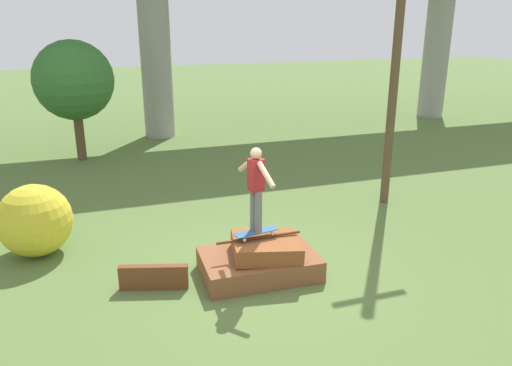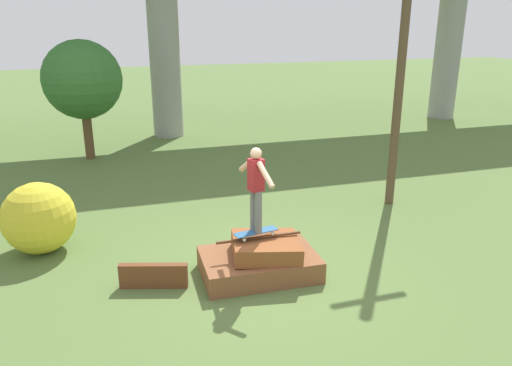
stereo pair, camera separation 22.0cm
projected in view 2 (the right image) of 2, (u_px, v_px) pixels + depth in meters
The scene contains 8 objects.
ground_plane at pixel (259, 274), 8.70m from camera, with size 80.00×80.00×0.00m, color #567038.
scrap_pile at pixel (261, 260), 8.61m from camera, with size 2.01×1.32×0.73m.
scrap_plank_loose at pixel (153, 276), 8.21m from camera, with size 1.11×0.45×0.42m.
skateboard at pixel (256, 232), 8.44m from camera, with size 0.80×0.35×0.09m.
skater at pixel (256, 185), 8.18m from camera, with size 0.30×1.13×1.46m.
utility_pole at pixel (402, 58), 10.96m from camera, with size 1.30×0.20×6.56m.
tree_behind_left at pixel (82, 80), 15.06m from camera, with size 2.38×2.38×3.66m.
bush_yellow_flowering at pixel (39, 218), 9.35m from camera, with size 1.36×1.36×1.36m.
Camera 2 is at (-2.35, -7.38, 4.26)m, focal length 35.00 mm.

